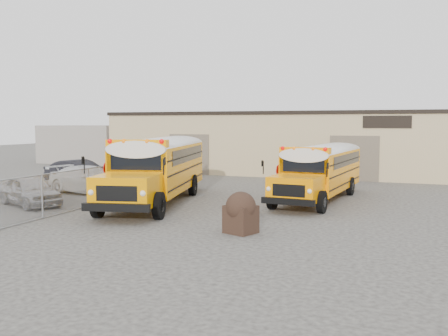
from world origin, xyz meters
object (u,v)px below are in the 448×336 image
(school_bus_left, at_px, (186,155))
(car_silver, at_px, (30,191))
(tarp_bundle, at_px, (241,212))
(car_white, at_px, (89,180))
(school_bus_right, at_px, (345,160))
(car_dark, at_px, (80,172))

(school_bus_left, xyz_separation_m, car_silver, (-3.46, -9.65, -1.14))
(tarp_bundle, relative_size, car_white, 0.28)
(car_white, bearing_deg, school_bus_left, -21.19)
(school_bus_right, bearing_deg, car_white, -146.74)
(school_bus_left, height_order, car_silver, school_bus_left)
(car_silver, relative_size, car_white, 0.79)
(car_silver, distance_m, car_white, 4.38)
(school_bus_left, xyz_separation_m, tarp_bundle, (7.61, -11.62, -1.09))
(tarp_bundle, bearing_deg, car_silver, 169.91)
(tarp_bundle, xyz_separation_m, car_white, (-10.95, 6.35, -0.00))
(car_white, height_order, car_dark, car_dark)
(car_dark, bearing_deg, car_silver, -154.93)
(school_bus_right, bearing_deg, tarp_bundle, -96.28)
(car_dark, bearing_deg, tarp_bundle, -120.37)
(school_bus_right, relative_size, car_white, 1.88)
(car_white, bearing_deg, car_silver, -170.24)
(tarp_bundle, height_order, car_dark, car_dark)
(school_bus_right, distance_m, car_dark, 16.41)
(car_white, bearing_deg, car_dark, 54.63)
(car_silver, height_order, car_dark, car_dark)
(school_bus_left, height_order, car_dark, school_bus_left)
(car_white, relative_size, car_dark, 1.11)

